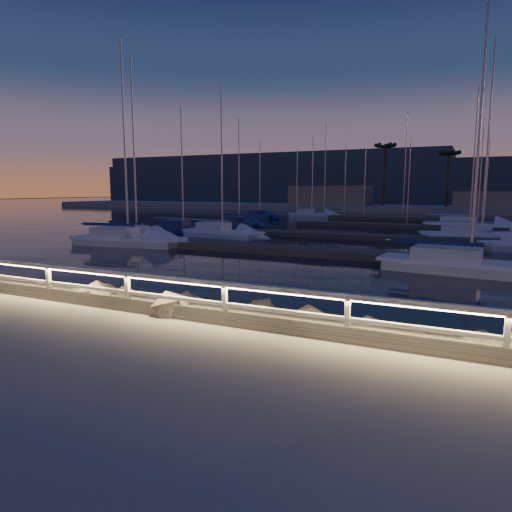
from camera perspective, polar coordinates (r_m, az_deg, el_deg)
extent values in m
plane|color=gray|center=(11.74, -8.21, -7.82)|extent=(400.00, 400.00, 0.00)
cube|color=gray|center=(9.89, -16.41, -11.80)|extent=(240.00, 5.00, 0.20)
cube|color=slate|center=(13.04, -4.50, -7.48)|extent=(240.00, 3.45, 1.29)
plane|color=black|center=(89.66, 21.54, 5.29)|extent=(320.00, 320.00, 0.00)
plane|color=black|center=(12.12, -8.09, -13.28)|extent=(400.00, 400.00, 0.00)
cube|color=silver|center=(14.92, -24.47, -3.03)|extent=(0.11, 0.11, 1.00)
cube|color=silver|center=(12.80, -15.75, -4.38)|extent=(0.11, 0.11, 1.00)
cube|color=silver|center=(11.10, -3.93, -6.02)|extent=(0.11, 0.11, 1.00)
cube|color=silver|center=(10.02, 11.34, -7.75)|extent=(0.11, 0.11, 1.00)
cube|color=silver|center=(9.77, 28.86, -9.06)|extent=(0.11, 0.11, 1.00)
cube|color=silver|center=(11.50, -8.31, -3.03)|extent=(44.00, 0.12, 0.12)
cube|color=silver|center=(11.61, -8.26, -5.45)|extent=(44.00, 0.09, 0.09)
cube|color=#F7BE6F|center=(11.50, -8.36, -3.43)|extent=(44.00, 0.04, 0.03)
sphere|color=slate|center=(10.47, 27.80, -10.85)|extent=(0.75, 0.75, 0.75)
sphere|color=slate|center=(15.73, -18.10, -4.95)|extent=(1.00, 1.00, 1.00)
sphere|color=slate|center=(12.13, 6.03, -8.43)|extent=(1.07, 1.07, 1.07)
cube|color=#575148|center=(26.38, 11.43, 0.22)|extent=(22.00, 2.00, 0.40)
cube|color=#575148|center=(36.09, 15.33, 2.24)|extent=(22.00, 2.00, 0.40)
cube|color=#575148|center=(47.91, 17.90, 3.56)|extent=(22.00, 2.00, 0.40)
cube|color=#575148|center=(59.80, 19.46, 4.36)|extent=(22.00, 2.00, 0.40)
cube|color=gray|center=(83.66, 21.26, 5.41)|extent=(160.00, 14.00, 1.20)
cube|color=gray|center=(86.84, 9.32, 7.27)|extent=(14.00, 8.00, 4.00)
cube|color=gray|center=(84.39, 26.81, 6.12)|extent=(10.00, 6.00, 3.00)
cylinder|color=#43311F|center=(82.64, 15.75, 9.69)|extent=(0.44, 0.44, 10.50)
cylinder|color=#43311F|center=(82.48, 22.79, 8.84)|extent=(0.44, 0.44, 9.00)
cube|color=#344050|center=(139.50, 23.15, 7.98)|extent=(220.00, 30.00, 14.00)
cube|color=#344050|center=(163.43, 1.58, 9.29)|extent=(120.00, 25.00, 18.00)
cube|color=navy|center=(41.53, -9.05, 3.12)|extent=(5.97, 2.00, 0.51)
cube|color=navy|center=(41.50, -9.06, 3.56)|extent=(6.47, 1.70, 0.14)
cube|color=navy|center=(41.95, -10.00, 4.03)|extent=(2.32, 1.50, 0.60)
cylinder|color=#A8A8AC|center=(41.41, -9.23, 10.85)|extent=(0.11, 0.11, 10.36)
cylinder|color=#A8A8AC|center=(42.16, -10.48, 4.67)|extent=(3.73, 0.08, 0.07)
cube|color=silver|center=(34.44, -14.61, 1.90)|extent=(7.54, 4.16, 0.56)
cube|color=silver|center=(34.41, -14.63, 2.49)|extent=(8.03, 3.96, 0.15)
cube|color=silver|center=(35.19, -15.59, 3.16)|extent=(3.15, 2.45, 0.66)
cylinder|color=#A8A8AC|center=(34.37, -15.03, 13.03)|extent=(0.12, 0.12, 12.44)
cylinder|color=#A8A8AC|center=(35.57, -16.07, 4.01)|extent=(4.35, 1.23, 0.08)
cube|color=silver|center=(23.26, 25.17, -1.61)|extent=(7.79, 3.31, 0.54)
cube|color=silver|center=(23.21, 25.23, -0.77)|extent=(8.37, 3.00, 0.15)
cube|color=silver|center=(23.30, 22.72, 0.27)|extent=(3.12, 2.19, 0.64)
cylinder|color=#A8A8AC|center=(23.20, 26.28, 15.70)|extent=(0.12, 0.12, 13.13)
cylinder|color=#A8A8AC|center=(23.32, 21.51, 1.58)|extent=(4.71, 0.58, 0.08)
cube|color=silver|center=(36.90, -4.20, 2.56)|extent=(6.70, 2.96, 0.55)
cube|color=silver|center=(36.87, -4.21, 3.10)|extent=(7.20, 2.70, 0.15)
cube|color=silver|center=(37.38, -5.32, 3.70)|extent=(2.70, 1.92, 0.65)
cylinder|color=#A8A8AC|center=(36.79, -4.30, 12.02)|extent=(0.12, 0.12, 11.25)
cylinder|color=#A8A8AC|center=(37.62, -5.87, 4.48)|extent=(4.03, 0.59, 0.08)
cube|color=silver|center=(32.85, -15.64, 1.56)|extent=(7.72, 3.49, 0.58)
cube|color=silver|center=(32.81, -15.66, 2.20)|extent=(8.28, 3.20, 0.16)
cube|color=silver|center=(33.35, -17.18, 2.87)|extent=(3.13, 2.24, 0.69)
cylinder|color=#A8A8AC|center=(32.80, -16.13, 13.69)|extent=(0.13, 0.13, 12.93)
cylinder|color=#A8A8AC|center=(33.60, -17.95, 3.78)|extent=(4.62, 0.73, 0.08)
cube|color=silver|center=(38.39, 26.31, 1.94)|extent=(8.51, 4.72, 0.58)
cube|color=silver|center=(38.36, 26.35, 2.49)|extent=(9.05, 4.50, 0.16)
cube|color=silver|center=(38.03, 24.75, 3.11)|extent=(3.56, 2.77, 0.69)
cylinder|color=#A8A8AC|center=(38.40, 27.05, 13.12)|extent=(0.13, 0.13, 14.04)
cylinder|color=#A8A8AC|center=(37.86, 23.98, 3.94)|extent=(4.90, 1.40, 0.08)
cube|color=navy|center=(47.73, -2.10, 3.88)|extent=(6.30, 4.16, 0.47)
cube|color=navy|center=(47.70, -2.11, 4.24)|extent=(6.65, 4.08, 0.13)
cube|color=navy|center=(48.33, -2.74, 4.64)|extent=(2.73, 2.28, 0.55)
cylinder|color=#A8A8AC|center=(47.62, -2.14, 10.60)|extent=(0.10, 0.10, 10.41)
cylinder|color=#A8A8AC|center=(48.62, -3.06, 5.16)|extent=(3.48, 1.51, 0.07)
cube|color=silver|center=(48.78, 25.11, 3.20)|extent=(7.95, 3.76, 0.55)
cube|color=silver|center=(48.76, 25.14, 3.61)|extent=(8.52, 3.49, 0.15)
cube|color=silver|center=(48.92, 23.94, 4.11)|extent=(3.24, 2.37, 0.65)
cylinder|color=#A8A8AC|center=(48.76, 25.64, 11.51)|extent=(0.12, 0.12, 13.26)
cylinder|color=#A8A8AC|center=(49.00, 23.36, 4.73)|extent=(4.72, 0.86, 0.08)
cube|color=navy|center=(62.29, 0.48, 4.93)|extent=(5.86, 4.03, 0.47)
cube|color=navy|center=(62.27, 0.48, 5.21)|extent=(6.17, 3.97, 0.13)
cube|color=navy|center=(62.85, 0.02, 5.51)|extent=(2.56, 2.18, 0.56)
cylinder|color=#A8A8AC|center=(62.20, 0.48, 9.76)|extent=(0.10, 0.10, 9.72)
cylinder|color=#A8A8AC|center=(63.13, -0.21, 5.92)|extent=(3.21, 1.52, 0.07)
cube|color=silver|center=(65.32, 6.98, 5.03)|extent=(6.58, 4.37, 0.49)
cube|color=silver|center=(65.30, 6.98, 5.30)|extent=(6.94, 4.28, 0.13)
cube|color=silver|center=(65.23, 6.22, 5.58)|extent=(2.85, 2.39, 0.58)
cylinder|color=#A8A8AC|center=(65.25, 7.07, 10.15)|extent=(0.11, 0.11, 10.88)
cylinder|color=#A8A8AC|center=(65.18, 5.84, 5.98)|extent=(3.63, 1.59, 0.07)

